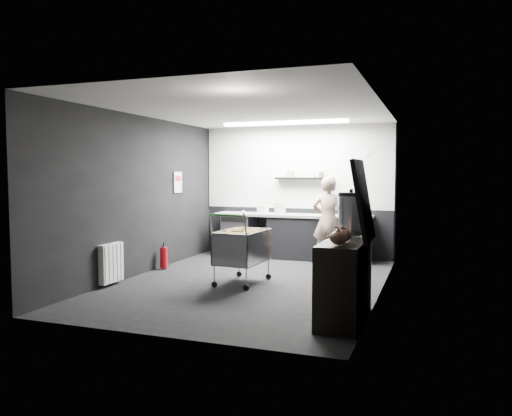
% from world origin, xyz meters
% --- Properties ---
extents(floor, '(5.50, 5.50, 0.00)m').
position_xyz_m(floor, '(0.00, 0.00, 0.00)').
color(floor, black).
rests_on(floor, ground).
extents(ceiling, '(5.50, 5.50, 0.00)m').
position_xyz_m(ceiling, '(0.00, 0.00, 2.70)').
color(ceiling, silver).
rests_on(ceiling, wall_back).
extents(wall_back, '(5.50, 0.00, 5.50)m').
position_xyz_m(wall_back, '(0.00, 2.75, 1.35)').
color(wall_back, black).
rests_on(wall_back, floor).
extents(wall_front, '(5.50, 0.00, 5.50)m').
position_xyz_m(wall_front, '(0.00, -2.75, 1.35)').
color(wall_front, black).
rests_on(wall_front, floor).
extents(wall_left, '(0.00, 5.50, 5.50)m').
position_xyz_m(wall_left, '(-2.00, 0.00, 1.35)').
color(wall_left, black).
rests_on(wall_left, floor).
extents(wall_right, '(0.00, 5.50, 5.50)m').
position_xyz_m(wall_right, '(2.00, 0.00, 1.35)').
color(wall_right, black).
rests_on(wall_right, floor).
extents(kitchen_wall_panel, '(3.95, 0.02, 1.70)m').
position_xyz_m(kitchen_wall_panel, '(0.00, 2.73, 1.85)').
color(kitchen_wall_panel, silver).
rests_on(kitchen_wall_panel, wall_back).
extents(dado_panel, '(3.95, 0.02, 1.00)m').
position_xyz_m(dado_panel, '(0.00, 2.73, 0.50)').
color(dado_panel, black).
rests_on(dado_panel, wall_back).
extents(floating_shelf, '(1.20, 0.22, 0.04)m').
position_xyz_m(floating_shelf, '(0.20, 2.62, 1.62)').
color(floating_shelf, black).
rests_on(floating_shelf, wall_back).
extents(wall_clock, '(0.20, 0.03, 0.20)m').
position_xyz_m(wall_clock, '(1.40, 2.72, 2.15)').
color(wall_clock, white).
rests_on(wall_clock, wall_back).
extents(poster, '(0.02, 0.30, 0.40)m').
position_xyz_m(poster, '(-1.98, 1.30, 1.55)').
color(poster, white).
rests_on(poster, wall_left).
extents(poster_red_band, '(0.02, 0.22, 0.10)m').
position_xyz_m(poster_red_band, '(-1.98, 1.30, 1.62)').
color(poster_red_band, red).
rests_on(poster_red_band, poster).
extents(radiator, '(0.10, 0.50, 0.60)m').
position_xyz_m(radiator, '(-1.94, -0.90, 0.35)').
color(radiator, white).
rests_on(radiator, wall_left).
extents(ceiling_strip, '(2.40, 0.20, 0.04)m').
position_xyz_m(ceiling_strip, '(0.00, 1.85, 2.67)').
color(ceiling_strip, white).
rests_on(ceiling_strip, ceiling).
extents(prep_counter, '(3.20, 0.61, 0.90)m').
position_xyz_m(prep_counter, '(0.14, 2.42, 0.46)').
color(prep_counter, black).
rests_on(prep_counter, floor).
extents(person, '(0.63, 0.43, 1.67)m').
position_xyz_m(person, '(0.83, 1.97, 0.84)').
color(person, beige).
rests_on(person, floor).
extents(shopping_cart, '(0.68, 1.05, 1.13)m').
position_xyz_m(shopping_cart, '(-0.11, -0.07, 0.54)').
color(shopping_cart, silver).
rests_on(shopping_cart, floor).
extents(sideboard, '(0.54, 1.26, 1.88)m').
position_xyz_m(sideboard, '(1.76, -1.49, 0.60)').
color(sideboard, black).
rests_on(sideboard, floor).
extents(fire_extinguisher, '(0.14, 0.14, 0.46)m').
position_xyz_m(fire_extinguisher, '(-1.85, 0.52, 0.22)').
color(fire_extinguisher, '#B80C15').
rests_on(fire_extinguisher, floor).
extents(cardboard_box, '(0.50, 0.39, 0.10)m').
position_xyz_m(cardboard_box, '(1.32, 2.37, 0.95)').
color(cardboard_box, '#9F8754').
rests_on(cardboard_box, prep_counter).
extents(pink_tub, '(0.23, 0.23, 0.23)m').
position_xyz_m(pink_tub, '(-0.25, 2.42, 1.01)').
color(pink_tub, beige).
rests_on(pink_tub, prep_counter).
extents(white_container, '(0.23, 0.20, 0.17)m').
position_xyz_m(white_container, '(-0.61, 2.37, 0.98)').
color(white_container, white).
rests_on(white_container, prep_counter).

